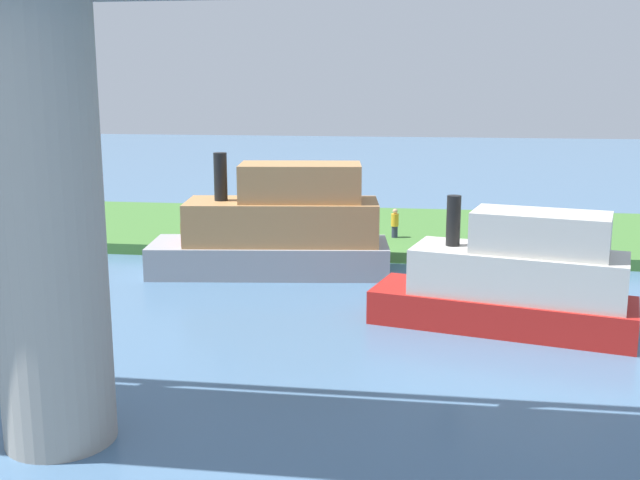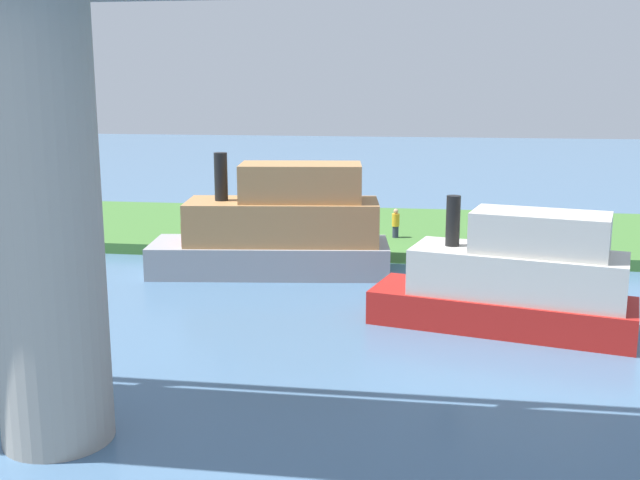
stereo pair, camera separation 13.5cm
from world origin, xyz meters
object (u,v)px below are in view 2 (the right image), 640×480
(person_on_bank, at_px, (396,223))
(mooring_post, at_px, (339,231))
(riverboat_paddlewheel, at_px, (278,229))
(bridge_pylon, at_px, (44,229))
(motorboat_red, at_px, (511,281))

(person_on_bank, distance_m, mooring_post, 2.88)
(mooring_post, relative_size, riverboat_paddlewheel, 0.10)
(bridge_pylon, relative_size, riverboat_paddlewheel, 0.94)
(bridge_pylon, distance_m, motorboat_red, 14.55)
(bridge_pylon, bearing_deg, mooring_post, -100.95)
(mooring_post, xyz_separation_m, motorboat_red, (-6.79, 10.34, 0.55))
(person_on_bank, distance_m, riverboat_paddlewheel, 7.28)
(bridge_pylon, bearing_deg, motorboat_red, -138.39)
(bridge_pylon, height_order, person_on_bank, bridge_pylon)
(bridge_pylon, bearing_deg, person_on_bank, -106.76)
(mooring_post, bearing_deg, bridge_pylon, 79.05)
(person_on_bank, bearing_deg, riverboat_paddlewheel, 50.94)
(person_on_bank, bearing_deg, bridge_pylon, 73.24)
(riverboat_paddlewheel, bearing_deg, bridge_pylon, 83.40)
(person_on_bank, height_order, riverboat_paddlewheel, riverboat_paddlewheel)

